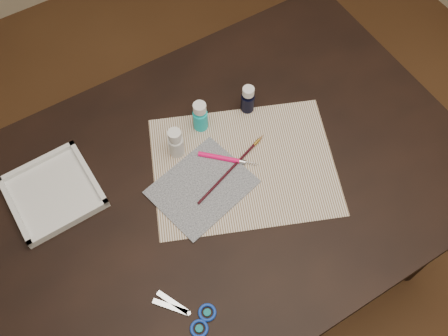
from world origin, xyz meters
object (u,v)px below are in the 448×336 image
paper (244,166)px  paint_bottle_navy (248,99)px  paint_bottle_white (176,143)px  paint_bottle_cyan (200,116)px  palette_tray (53,192)px  scissors (182,313)px  canvas (202,187)px

paper → paint_bottle_navy: 0.19m
paint_bottle_white → paint_bottle_cyan: bearing=22.3°
paper → paint_bottle_white: bearing=135.3°
palette_tray → paint_bottle_navy: bearing=-3.1°
scissors → palette_tray: 0.45m
scissors → paint_bottle_white: bearing=-66.8°
canvas → scissors: (-0.20, -0.25, 0.00)m
paper → paint_bottle_navy: size_ratio=5.29×
canvas → paint_bottle_navy: size_ratio=2.66×
palette_tray → paint_bottle_cyan: bearing=-1.9°
canvas → paint_bottle_white: paint_bottle_white is taller
paint_bottle_white → paint_bottle_navy: bearing=5.5°
paint_bottle_white → paint_bottle_cyan: 0.10m
paint_bottle_cyan → scissors: paint_bottle_cyan is taller
paint_bottle_white → paper: bearing=-44.7°
paint_bottle_navy → scissors: size_ratio=0.56×
palette_tray → canvas: bearing=-28.4°
paint_bottle_navy → scissors: 0.59m
paper → paint_bottle_navy: bearing=54.6°
paint_bottle_white → paint_bottle_navy: 0.24m
scissors → paint_bottle_navy: bearing=-86.6°
canvas → palette_tray: palette_tray is taller
paint_bottle_cyan → paint_bottle_navy: 0.14m
scissors → canvas: bearing=-77.7°
paint_bottle_cyan → scissors: size_ratio=0.61×
paint_bottle_navy → paper: bearing=-125.4°
canvas → palette_tray: 0.38m
paint_bottle_white → paint_bottle_navy: paint_bottle_white is taller
paper → palette_tray: bearing=158.4°
paint_bottle_navy → palette_tray: 0.57m
canvas → paint_bottle_navy: 0.28m
canvas → paint_bottle_navy: bearing=32.6°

